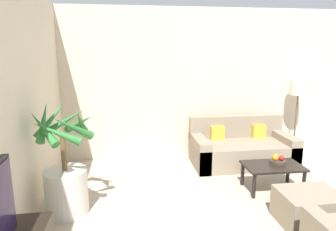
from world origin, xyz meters
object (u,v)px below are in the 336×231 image
(potted_palm, at_px, (66,176))
(coffee_table, at_px, (273,169))
(ottoman, at_px, (309,208))
(orange_fruit, at_px, (275,158))
(apple_green, at_px, (276,156))
(floor_lamp, at_px, (298,92))
(sofa_loveseat, at_px, (241,149))
(fruit_bowl, at_px, (278,162))
(apple_red, at_px, (281,158))

(potted_palm, relative_size, coffee_table, 1.71)
(coffee_table, distance_m, ottoman, 0.87)
(potted_palm, distance_m, orange_fruit, 2.84)
(apple_green, xyz_separation_m, orange_fruit, (-0.05, -0.07, 0.01))
(floor_lamp, bearing_deg, sofa_loveseat, -168.74)
(coffee_table, distance_m, fruit_bowl, 0.14)
(sofa_loveseat, height_order, floor_lamp, floor_lamp)
(apple_red, bearing_deg, potted_palm, -174.34)
(potted_palm, bearing_deg, apple_green, 7.36)
(ottoman, bearing_deg, floor_lamp, 63.83)
(coffee_table, xyz_separation_m, apple_red, (0.14, 0.05, 0.13))
(fruit_bowl, bearing_deg, potted_palm, -173.81)
(sofa_loveseat, relative_size, fruit_bowl, 7.81)
(coffee_table, xyz_separation_m, ottoman, (0.01, -0.86, -0.13))
(sofa_loveseat, bearing_deg, orange_fruit, -83.84)
(floor_lamp, relative_size, apple_red, 19.15)
(apple_red, relative_size, ottoman, 0.11)
(fruit_bowl, distance_m, apple_red, 0.08)
(potted_palm, relative_size, apple_green, 19.95)
(sofa_loveseat, distance_m, orange_fruit, 1.02)
(floor_lamp, xyz_separation_m, fruit_bowl, (-0.96, -1.20, -0.82))
(coffee_table, bearing_deg, sofa_loveseat, 92.93)
(orange_fruit, bearing_deg, fruit_bowl, 14.43)
(potted_palm, height_order, orange_fruit, potted_palm)
(apple_green, bearing_deg, apple_red, -66.40)
(coffee_table, height_order, ottoman, ottoman)
(sofa_loveseat, relative_size, orange_fruit, 18.86)
(floor_lamp, bearing_deg, potted_palm, -158.43)
(fruit_bowl, xyz_separation_m, orange_fruit, (-0.05, -0.01, 0.07))
(fruit_bowl, height_order, apple_green, apple_green)
(sofa_loveseat, xyz_separation_m, fruit_bowl, (0.15, -0.98, 0.13))
(orange_fruit, distance_m, ottoman, 0.96)
(potted_palm, bearing_deg, fruit_bowl, 6.19)
(potted_palm, distance_m, floor_lamp, 4.19)
(apple_red, relative_size, apple_green, 1.09)
(floor_lamp, height_order, orange_fruit, floor_lamp)
(apple_red, height_order, apple_green, apple_red)
(apple_green, bearing_deg, floor_lamp, 50.17)
(floor_lamp, relative_size, ottoman, 2.13)
(floor_lamp, relative_size, orange_fruit, 15.74)
(apple_red, bearing_deg, floor_lamp, 53.20)
(floor_lamp, xyz_separation_m, orange_fruit, (-1.01, -1.22, -0.76))
(floor_lamp, height_order, apple_red, floor_lamp)
(orange_fruit, height_order, ottoman, orange_fruit)
(potted_palm, bearing_deg, floor_lamp, 21.57)
(apple_green, bearing_deg, sofa_loveseat, 99.88)
(floor_lamp, relative_size, apple_green, 20.86)
(orange_fruit, bearing_deg, potted_palm, -173.94)
(apple_red, height_order, orange_fruit, orange_fruit)
(floor_lamp, height_order, ottoman, floor_lamp)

